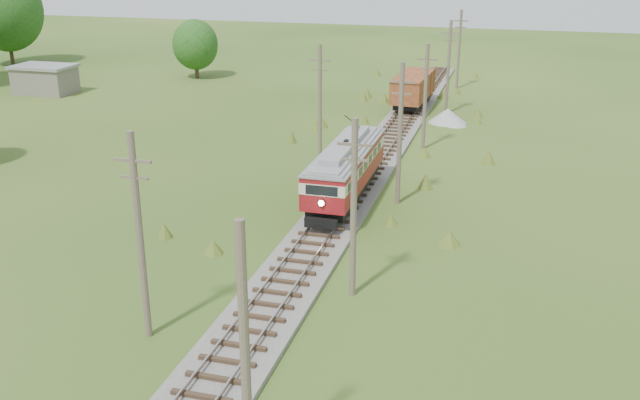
% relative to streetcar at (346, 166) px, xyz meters
% --- Properties ---
extents(railbed_main, '(3.60, 96.00, 0.57)m').
position_rel_streetcar_xyz_m(railbed_main, '(-0.00, 3.96, -2.32)').
color(railbed_main, '#605B54').
rests_on(railbed_main, ground).
extents(streetcar, '(2.75, 11.72, 5.34)m').
position_rel_streetcar_xyz_m(streetcar, '(0.00, 0.00, 0.00)').
color(streetcar, black).
rests_on(streetcar, ground).
extents(gondola, '(3.32, 9.02, 2.95)m').
position_rel_streetcar_xyz_m(gondola, '(-0.00, 27.97, -0.36)').
color(gondola, black).
rests_on(gondola, ground).
extents(gravel_pile, '(3.62, 3.84, 1.32)m').
position_rel_streetcar_xyz_m(gravel_pile, '(4.07, 23.29, -1.90)').
color(gravel_pile, gray).
rests_on(gravel_pile, ground).
extents(utility_pole_r_1, '(0.30, 0.30, 8.80)m').
position_rel_streetcar_xyz_m(utility_pole_r_1, '(3.10, -25.04, 1.89)').
color(utility_pole_r_1, brown).
rests_on(utility_pole_r_1, ground).
extents(utility_pole_r_2, '(1.60, 0.30, 8.60)m').
position_rel_streetcar_xyz_m(utility_pole_r_2, '(3.30, -12.04, 1.91)').
color(utility_pole_r_2, brown).
rests_on(utility_pole_r_2, ground).
extents(utility_pole_r_3, '(1.60, 0.30, 9.00)m').
position_rel_streetcar_xyz_m(utility_pole_r_3, '(3.20, 0.96, 2.11)').
color(utility_pole_r_3, brown).
rests_on(utility_pole_r_3, ground).
extents(utility_pole_r_4, '(1.60, 0.30, 8.40)m').
position_rel_streetcar_xyz_m(utility_pole_r_4, '(3.00, 13.96, 1.81)').
color(utility_pole_r_4, brown).
rests_on(utility_pole_r_4, ground).
extents(utility_pole_r_5, '(1.60, 0.30, 8.90)m').
position_rel_streetcar_xyz_m(utility_pole_r_5, '(3.40, 26.96, 2.06)').
color(utility_pole_r_5, brown).
rests_on(utility_pole_r_5, ground).
extents(utility_pole_r_6, '(1.60, 0.30, 8.70)m').
position_rel_streetcar_xyz_m(utility_pole_r_6, '(3.20, 39.96, 1.96)').
color(utility_pole_r_6, brown).
rests_on(utility_pole_r_6, ground).
extents(utility_pole_l_a, '(1.60, 0.30, 9.00)m').
position_rel_streetcar_xyz_m(utility_pole_l_a, '(-4.20, -18.04, 2.11)').
color(utility_pole_l_a, brown).
rests_on(utility_pole_l_a, ground).
extents(utility_pole_l_b, '(1.60, 0.30, 8.60)m').
position_rel_streetcar_xyz_m(utility_pole_l_b, '(-4.50, 9.96, 1.91)').
color(utility_pole_l_b, brown).
rests_on(utility_pole_l_b, ground).
extents(tree_left_5, '(9.66, 9.66, 12.44)m').
position_rel_streetcar_xyz_m(tree_left_5, '(-56.00, 39.96, 4.61)').
color(tree_left_5, '#38281C').
rests_on(tree_left_5, ground).
extents(tree_mid_a, '(5.46, 5.46, 7.03)m').
position_rel_streetcar_xyz_m(tree_mid_a, '(-28.00, 37.96, 1.51)').
color(tree_mid_a, '#38281C').
rests_on(tree_mid_a, ground).
extents(shed, '(6.40, 4.40, 3.10)m').
position_rel_streetcar_xyz_m(shed, '(-40.00, 24.96, -0.94)').
color(shed, slate).
rests_on(shed, ground).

